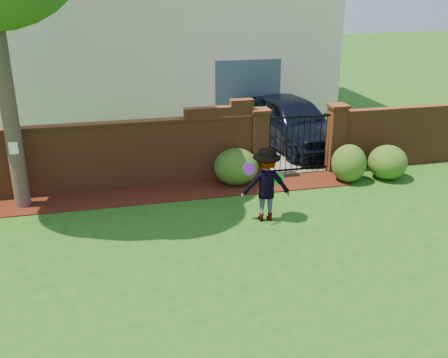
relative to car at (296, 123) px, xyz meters
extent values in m
cube|color=#1F5515|center=(-4.28, -6.16, -0.81)|extent=(80.00, 80.00, 0.01)
cube|color=#38130A|center=(-5.23, -2.82, -0.79)|extent=(11.10, 1.08, 0.03)
cube|color=brown|center=(-6.43, -2.16, 0.04)|extent=(8.70, 0.25, 1.70)
cube|color=brown|center=(-2.98, -2.16, 1.04)|extent=(1.80, 0.25, 0.30)
cube|color=brown|center=(-2.38, -2.16, 1.27)|extent=(0.60, 0.25, 0.16)
cube|color=brown|center=(-6.43, -2.16, 0.92)|extent=(8.70, 0.31, 0.06)
cube|color=brown|center=(2.32, -2.16, 0.04)|extent=(4.00, 0.25, 1.70)
cube|color=brown|center=(-1.88, -2.16, 0.09)|extent=(0.42, 0.42, 1.80)
cube|color=brown|center=(-1.88, -2.16, 1.03)|extent=(0.50, 0.50, 0.08)
cube|color=brown|center=(0.32, -2.16, 0.09)|extent=(0.42, 0.42, 1.80)
cube|color=brown|center=(0.32, -2.16, 1.03)|extent=(0.50, 0.50, 0.08)
cylinder|color=black|center=(-1.59, -2.16, 0.04)|extent=(0.02, 0.02, 1.60)
cylinder|color=black|center=(-1.42, -2.16, 0.04)|extent=(0.02, 0.02, 1.60)
cylinder|color=black|center=(-1.26, -2.16, 0.04)|extent=(0.02, 0.02, 1.60)
cylinder|color=black|center=(-1.10, -2.16, 0.04)|extent=(0.02, 0.02, 1.60)
cylinder|color=black|center=(-0.94, -2.16, 0.04)|extent=(0.02, 0.02, 1.60)
cylinder|color=black|center=(-0.78, -2.16, 0.04)|extent=(0.02, 0.02, 1.60)
cylinder|color=black|center=(-0.62, -2.16, 0.04)|extent=(0.02, 0.02, 1.60)
cylinder|color=black|center=(-0.45, -2.16, 0.04)|extent=(0.02, 0.02, 1.60)
cylinder|color=black|center=(-0.29, -2.16, 0.04)|extent=(0.02, 0.02, 1.60)
cylinder|color=black|center=(-0.13, -2.16, 0.04)|extent=(0.02, 0.02, 1.60)
cylinder|color=black|center=(0.03, -2.16, 0.04)|extent=(0.02, 0.02, 1.60)
cube|color=black|center=(-0.78, -2.16, -0.69)|extent=(1.78, 0.03, 0.05)
cube|color=black|center=(-0.78, -2.16, 0.79)|extent=(1.78, 0.03, 0.05)
cube|color=#65625E|center=(-0.78, 1.84, -0.80)|extent=(3.20, 8.00, 0.01)
cube|color=beige|center=(-3.28, 5.84, 2.19)|extent=(12.00, 6.00, 6.00)
cube|color=#384C5B|center=(-0.78, 2.89, 0.39)|extent=(2.40, 0.12, 2.40)
imported|color=black|center=(0.00, 0.00, 0.00)|extent=(2.73, 5.01, 1.62)
cylinder|color=#3F2E26|center=(-7.88, -2.76, 2.69)|extent=(0.36, 0.36, 7.00)
cube|color=white|center=(-7.88, -2.95, 0.69)|extent=(0.20, 0.01, 0.28)
ellipsoid|color=#215318|center=(-2.61, -2.52, -0.33)|extent=(1.16, 1.16, 0.95)
ellipsoid|color=#215318|center=(0.33, -3.04, -0.30)|extent=(0.92, 0.92, 1.01)
ellipsoid|color=#215318|center=(1.44, -3.08, -0.35)|extent=(1.03, 1.03, 0.92)
imported|color=gray|center=(-2.52, -4.80, 0.03)|extent=(1.16, 0.76, 1.68)
cylinder|color=purple|center=(-2.97, -4.99, 0.51)|extent=(0.27, 0.12, 0.26)
cylinder|color=green|center=(-2.27, -4.83, 0.17)|extent=(0.29, 0.09, 0.29)
camera|label=1|loc=(-5.81, -14.73, 4.23)|focal=41.33mm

